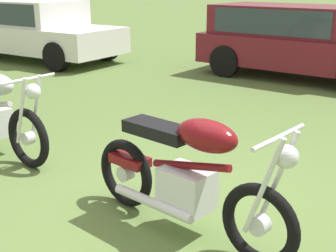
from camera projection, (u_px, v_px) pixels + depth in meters
ground_plane at (191, 214)px, 4.01m from camera, size 120.00×120.00×0.00m
motorcycle_maroon at (187, 176)px, 3.59m from camera, size 1.92×0.86×1.02m
car_white at (35, 27)px, 11.38m from camera, size 4.62×2.38×1.43m
car_burgundy at (295, 36)px, 9.35m from camera, size 4.28×2.55×1.43m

